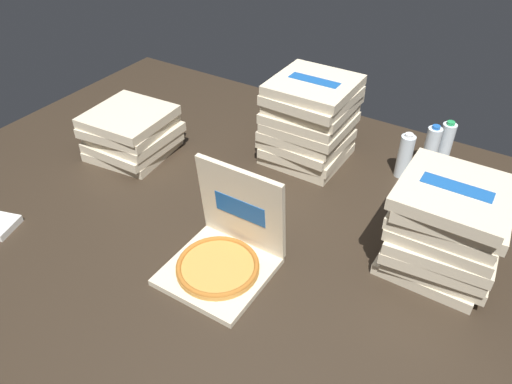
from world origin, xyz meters
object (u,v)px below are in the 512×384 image
(pizza_stack_left_mid, at_px, (446,228))
(pizza_stack_left_near, at_px, (309,121))
(water_bottle_1, at_px, (445,143))
(water_bottle_0, at_px, (431,148))
(water_bottle_2, at_px, (405,156))
(pizza_stack_center_far, at_px, (132,133))
(open_pizza_box, at_px, (225,251))

(pizza_stack_left_mid, distance_m, pizza_stack_left_near, 0.86)
(water_bottle_1, bearing_deg, pizza_stack_left_mid, -76.49)
(water_bottle_0, height_order, water_bottle_2, same)
(pizza_stack_left_mid, height_order, pizza_stack_center_far, pizza_stack_left_mid)
(water_bottle_2, bearing_deg, water_bottle_0, 58.68)
(water_bottle_0, relative_size, water_bottle_1, 1.00)
(pizza_stack_left_mid, height_order, water_bottle_2, pizza_stack_left_mid)
(water_bottle_1, bearing_deg, pizza_stack_center_far, -151.25)
(pizza_stack_left_near, distance_m, water_bottle_2, 0.48)
(open_pizza_box, distance_m, pizza_stack_left_mid, 0.82)
(open_pizza_box, distance_m, water_bottle_0, 1.18)
(pizza_stack_left_mid, relative_size, water_bottle_1, 1.79)
(open_pizza_box, distance_m, water_bottle_2, 1.02)
(water_bottle_0, bearing_deg, water_bottle_2, -121.32)
(pizza_stack_center_far, distance_m, water_bottle_2, 1.35)
(pizza_stack_left_mid, xyz_separation_m, water_bottle_0, (-0.22, 0.65, -0.08))
(pizza_stack_left_mid, bearing_deg, pizza_stack_left_near, 152.25)
(open_pizza_box, height_order, water_bottle_0, open_pizza_box)
(water_bottle_2, bearing_deg, pizza_stack_left_mid, -58.93)
(pizza_stack_left_mid, xyz_separation_m, pizza_stack_left_near, (-0.77, 0.40, 0.02))
(pizza_stack_center_far, xyz_separation_m, water_bottle_1, (1.37, 0.75, -0.01))
(water_bottle_1, bearing_deg, pizza_stack_left_near, -151.33)
(pizza_stack_left_near, relative_size, water_bottle_0, 1.85)
(pizza_stack_left_near, bearing_deg, pizza_stack_left_mid, -27.75)
(pizza_stack_left_near, bearing_deg, water_bottle_2, 13.24)
(open_pizza_box, distance_m, water_bottle_1, 1.27)
(open_pizza_box, xyz_separation_m, pizza_stack_left_mid, (0.69, 0.44, 0.11))
(open_pizza_box, relative_size, pizza_stack_left_mid, 0.95)
(water_bottle_0, bearing_deg, open_pizza_box, -113.02)
(water_bottle_0, height_order, water_bottle_1, same)
(pizza_stack_center_far, bearing_deg, water_bottle_2, 23.43)
(water_bottle_2, bearing_deg, water_bottle_1, 58.27)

